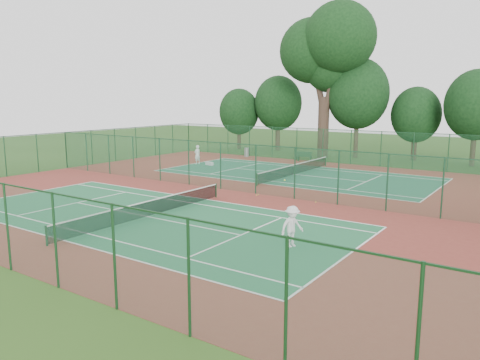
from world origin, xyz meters
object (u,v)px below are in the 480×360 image
object	(u,v)px
player_far	(197,155)
kit_bag	(209,164)
player_near	(292,226)
bench	(304,156)
trash_bin	(247,152)
big_tree	(328,49)

from	to	relation	value
player_far	kit_bag	world-z (taller)	player_far
player_near	bench	world-z (taller)	player_near
trash_bin	kit_bag	world-z (taller)	trash_bin
kit_bag	player_far	bearing A→B (deg)	-166.66
trash_bin	bench	bearing A→B (deg)	0.84
player_near	trash_bin	xyz separation A→B (m)	(-19.95, 26.38, -0.45)
bench	kit_bag	xyz separation A→B (m)	(-6.53, -8.04, -0.37)
player_near	big_tree	bearing A→B (deg)	44.49
player_far	bench	distance (m)	11.40
player_far	trash_bin	size ratio (longest dim) A/B	1.88
player_near	trash_bin	bearing A→B (deg)	59.83
bench	kit_bag	bearing A→B (deg)	-138.90
player_far	bench	xyz separation A→B (m)	(8.06, 8.06, -0.44)
kit_bag	player_near	bearing A→B (deg)	-31.33
player_far	bench	world-z (taller)	player_far
kit_bag	big_tree	world-z (taller)	big_tree
trash_bin	bench	xyz separation A→B (m)	(7.30, 0.11, 0.03)
player_far	trash_bin	xyz separation A→B (m)	(0.76, 7.95, -0.46)
player_near	big_tree	xyz separation A→B (m)	(-12.35, 30.94, 10.99)
player_near	trash_bin	world-z (taller)	player_near
bench	player_near	bearing A→B (deg)	-74.25
big_tree	kit_bag	bearing A→B (deg)	-118.67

